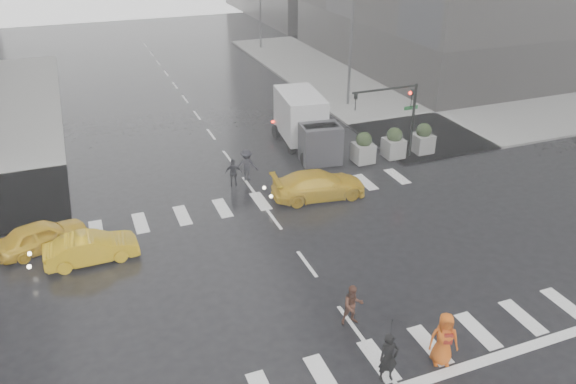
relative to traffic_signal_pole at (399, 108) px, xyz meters
name	(u,v)px	position (x,y,z in m)	size (l,w,h in m)	color
ground	(307,264)	(-9.01, -8.01, -3.22)	(120.00, 120.00, 0.00)	black
sidewalk_ne	(447,94)	(10.49, 9.49, -3.14)	(35.00, 35.00, 0.15)	gray
road_markings	(307,264)	(-9.01, -8.01, -3.21)	(18.00, 48.00, 0.01)	silver
traffic_signal_pole	(399,108)	(0.00, 0.00, 0.00)	(4.45, 0.42, 4.50)	black
street_lamp_near	(349,39)	(1.86, 9.99, 1.73)	(2.15, 0.22, 9.00)	#59595B
planter_west	(363,148)	(-2.01, 0.19, -2.23)	(1.10, 1.10, 1.80)	gray
planter_mid	(394,143)	(-0.01, 0.19, -2.23)	(1.10, 1.10, 1.80)	gray
planter_east	(423,139)	(1.99, 0.19, -2.23)	(1.10, 1.10, 1.80)	gray
pedestrian_black	(390,340)	(-9.18, -14.81, -1.63)	(1.09, 1.10, 2.43)	black
pedestrian_brown	(353,305)	(-8.97, -12.01, -2.42)	(0.77, 0.60, 1.59)	#4A271A
pedestrian_orange	(444,339)	(-7.14, -14.79, -2.25)	(1.11, 0.94, 1.93)	#CC520E
pedestrian_far_a	(234,173)	(-9.76, 0.15, -2.44)	(0.91, 0.56, 1.55)	black
pedestrian_far_b	(247,165)	(-8.87, 0.60, -2.32)	(1.15, 0.64, 1.79)	black
taxi_front	(42,236)	(-19.22, -2.71, -2.57)	(1.52, 3.77, 1.29)	#D6A20B
taxi_mid	(91,248)	(-17.31, -4.48, -2.59)	(1.32, 3.78, 1.25)	#D6A20B
taxi_rear	(319,185)	(-6.08, -2.66, -2.52)	(1.96, 4.26, 1.40)	#D6A20B
box_truck	(305,122)	(-4.26, 3.44, -1.47)	(2.31, 6.17, 3.28)	silver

